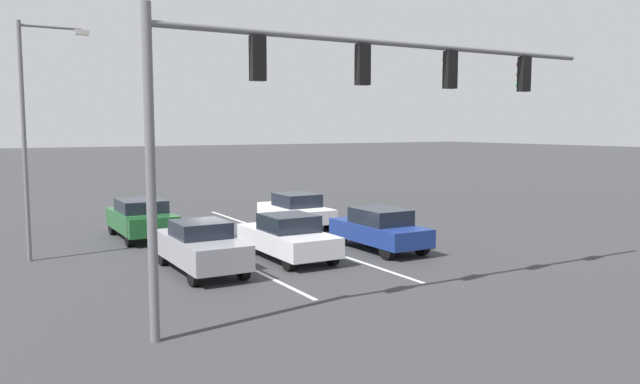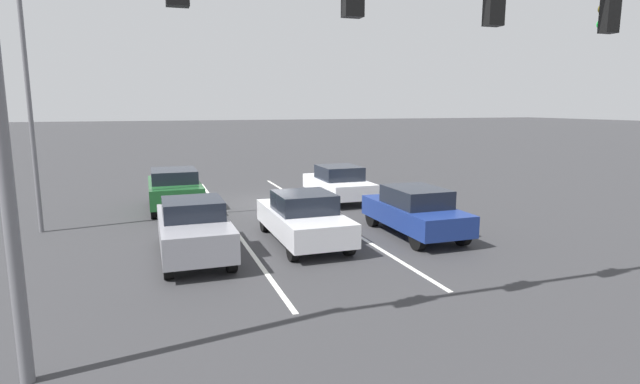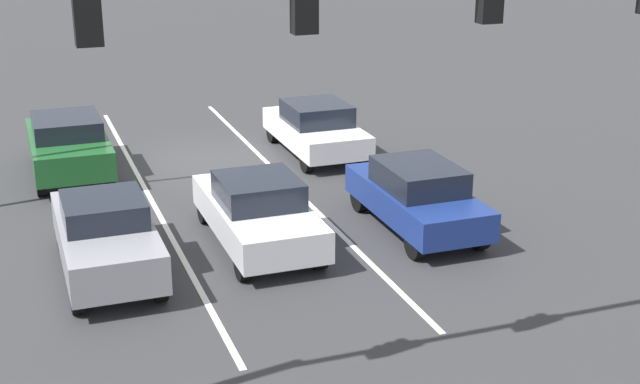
{
  "view_description": "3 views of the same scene",
  "coord_description": "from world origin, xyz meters",
  "px_view_note": "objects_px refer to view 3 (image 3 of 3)",
  "views": [
    {
      "loc": [
        9.28,
        24.35,
        4.35
      ],
      "look_at": [
        -1.45,
        5.64,
        2.1
      ],
      "focal_mm": 35.0,
      "sensor_mm": 36.0,
      "label": 1
    },
    {
      "loc": [
        4.25,
        19.66,
        3.95
      ],
      "look_at": [
        -0.19,
        6.87,
        1.6
      ],
      "focal_mm": 28.0,
      "sensor_mm": 36.0,
      "label": 2
    },
    {
      "loc": [
        4.74,
        22.8,
        7.16
      ],
      "look_at": [
        -1.06,
        6.79,
        1.23
      ],
      "focal_mm": 50.0,
      "sensor_mm": 36.0,
      "label": 3
    }
  ],
  "objects_px": {
    "car_navy_leftlane_front": "(417,196)",
    "traffic_signal_gantry": "(253,46)",
    "car_white_leftlane_second": "(316,128)",
    "car_gray_rightlane_front": "(106,235)",
    "car_darkgreen_rightlane_second": "(68,144)",
    "car_silver_midlane_front": "(258,211)"
  },
  "relations": [
    {
      "from": "car_darkgreen_rightlane_second",
      "to": "traffic_signal_gantry",
      "type": "xyz_separation_m",
      "value": [
        -1.62,
        12.03,
        4.4
      ]
    },
    {
      "from": "car_gray_rightlane_front",
      "to": "car_white_leftlane_second",
      "type": "xyz_separation_m",
      "value": [
        -6.48,
        -6.2,
        -0.04
      ]
    },
    {
      "from": "car_silver_midlane_front",
      "to": "traffic_signal_gantry",
      "type": "xyz_separation_m",
      "value": [
        1.64,
        5.81,
        4.47
      ]
    },
    {
      "from": "car_navy_leftlane_front",
      "to": "car_darkgreen_rightlane_second",
      "type": "height_order",
      "value": "car_darkgreen_rightlane_second"
    },
    {
      "from": "car_gray_rightlane_front",
      "to": "traffic_signal_gantry",
      "type": "distance_m",
      "value": 7.14
    },
    {
      "from": "car_navy_leftlane_front",
      "to": "car_silver_midlane_front",
      "type": "distance_m",
      "value": 3.5
    },
    {
      "from": "car_navy_leftlane_front",
      "to": "car_darkgreen_rightlane_second",
      "type": "relative_size",
      "value": 0.99
    },
    {
      "from": "car_darkgreen_rightlane_second",
      "to": "traffic_signal_gantry",
      "type": "height_order",
      "value": "traffic_signal_gantry"
    },
    {
      "from": "car_gray_rightlane_front",
      "to": "car_darkgreen_rightlane_second",
      "type": "relative_size",
      "value": 1.01
    },
    {
      "from": "car_white_leftlane_second",
      "to": "car_darkgreen_rightlane_second",
      "type": "distance_m",
      "value": 6.61
    },
    {
      "from": "car_silver_midlane_front",
      "to": "traffic_signal_gantry",
      "type": "distance_m",
      "value": 7.51
    },
    {
      "from": "car_navy_leftlane_front",
      "to": "car_white_leftlane_second",
      "type": "relative_size",
      "value": 0.98
    },
    {
      "from": "car_gray_rightlane_front",
      "to": "car_darkgreen_rightlane_second",
      "type": "xyz_separation_m",
      "value": [
        0.12,
        -6.63,
        0.02
      ]
    },
    {
      "from": "car_navy_leftlane_front",
      "to": "car_white_leftlane_second",
      "type": "xyz_separation_m",
      "value": [
        0.14,
        -6.11,
        -0.03
      ]
    },
    {
      "from": "traffic_signal_gantry",
      "to": "car_navy_leftlane_front",
      "type": "bearing_deg",
      "value": -133.01
    },
    {
      "from": "car_navy_leftlane_front",
      "to": "traffic_signal_gantry",
      "type": "bearing_deg",
      "value": 46.99
    },
    {
      "from": "car_navy_leftlane_front",
      "to": "traffic_signal_gantry",
      "type": "distance_m",
      "value": 8.72
    },
    {
      "from": "car_gray_rightlane_front",
      "to": "car_silver_midlane_front",
      "type": "xyz_separation_m",
      "value": [
        -3.13,
        -0.41,
        -0.05
      ]
    },
    {
      "from": "car_navy_leftlane_front",
      "to": "car_gray_rightlane_front",
      "type": "relative_size",
      "value": 0.98
    },
    {
      "from": "car_silver_midlane_front",
      "to": "car_darkgreen_rightlane_second",
      "type": "distance_m",
      "value": 7.02
    },
    {
      "from": "car_white_leftlane_second",
      "to": "traffic_signal_gantry",
      "type": "distance_m",
      "value": 13.39
    },
    {
      "from": "traffic_signal_gantry",
      "to": "car_darkgreen_rightlane_second",
      "type": "bearing_deg",
      "value": -82.34
    }
  ]
}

